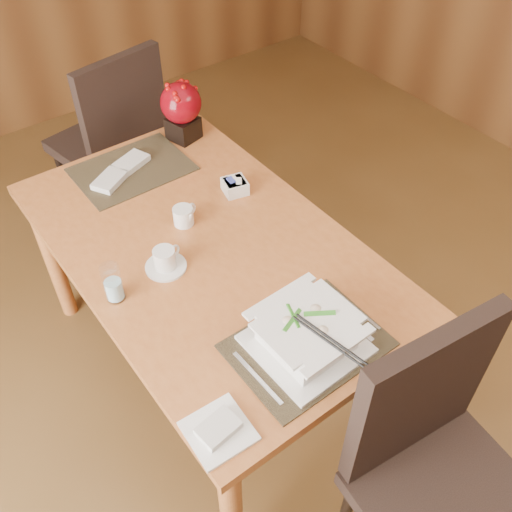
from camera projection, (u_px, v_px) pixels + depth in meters
ground at (303, 469)px, 2.21m from camera, size 6.00×6.00×0.00m
dining_table at (208, 263)px, 2.09m from camera, size 0.90×1.50×0.75m
placemat_near at (307, 345)px, 1.70m from camera, size 0.45×0.33×0.01m
placemat_far at (132, 169)px, 2.33m from camera, size 0.45×0.33×0.01m
soup_setting at (307, 334)px, 1.66m from camera, size 0.31×0.31×0.12m
coffee_cup at (165, 260)px, 1.91m from camera, size 0.14×0.14×0.08m
water_glass at (113, 283)px, 1.79m from camera, size 0.07×0.07×0.14m
creamer_jug at (183, 216)px, 2.07m from camera, size 0.12×0.12×0.07m
sugar_caddy at (235, 186)px, 2.21m from camera, size 0.11×0.11×0.05m
berry_decor at (181, 108)px, 2.39m from camera, size 0.17×0.17×0.26m
napkins_far at (122, 170)px, 2.30m from camera, size 0.29×0.20×0.02m
bread_plate at (219, 431)px, 1.50m from camera, size 0.17×0.17×0.01m
near_chair at (438, 464)px, 1.62m from camera, size 0.54×0.54×1.04m
far_chair at (115, 135)px, 2.83m from camera, size 0.55×0.55×1.02m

